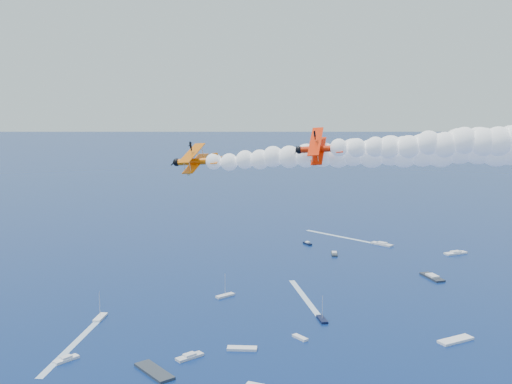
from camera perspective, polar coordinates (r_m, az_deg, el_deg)
The scene contains 5 objects.
biplane_lead at distance 100.55m, azimuth 5.70°, elevation 3.81°, with size 7.53×8.45×5.09m, color #F52705, non-canonical shape.
biplane_trail at distance 108.91m, azimuth -5.26°, elevation 2.71°, with size 8.30×9.31×5.61m, color #E46204, non-canonical shape.
smoke_trail_trail at distance 102.39m, azimuth 12.37°, elevation 3.53°, with size 61.42×31.44×11.95m, color white, non-canonical shape.
spectator_boats at distance 196.48m, azimuth 18.14°, elevation -12.04°, with size 208.90×176.61×0.70m.
boat_wakes at distance 234.88m, azimuth 0.39°, elevation -8.09°, with size 71.66×178.05×0.04m.
Camera 1 is at (59.35, -58.89, 70.58)m, focal length 45.15 mm.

